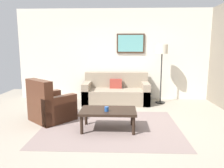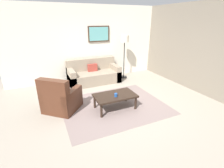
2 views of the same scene
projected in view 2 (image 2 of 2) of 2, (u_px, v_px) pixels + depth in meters
ground_plane at (114, 106)px, 4.58m from camera, size 8.00×8.00×0.00m
rear_partition at (86, 44)px, 6.26m from camera, size 6.00×0.12×2.80m
stone_feature_panel at (199, 49)px, 5.21m from camera, size 0.12×5.20×2.80m
area_rug at (114, 106)px, 4.58m from camera, size 2.81×2.20×0.01m
couch_main at (93, 74)px, 6.27m from camera, size 1.91×0.92×0.88m
armchair_leather at (60, 100)px, 4.24m from camera, size 1.13×1.13×0.95m
coffee_table at (115, 97)px, 4.32m from camera, size 1.10×0.64×0.41m
cup at (116, 95)px, 4.19m from camera, size 0.08×0.08×0.09m
lamp_standing at (124, 43)px, 6.32m from camera, size 0.32×0.32×1.71m
framed_artwork at (99, 34)px, 6.25m from camera, size 0.85×0.04×0.59m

